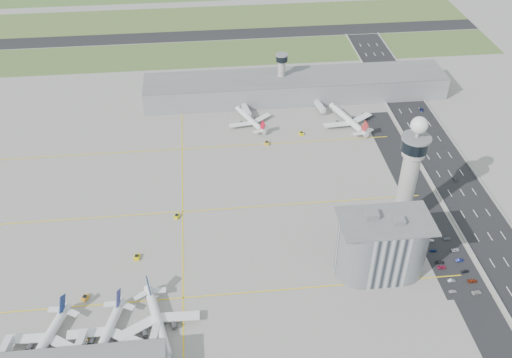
{
  "coord_description": "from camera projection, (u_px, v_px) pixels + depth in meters",
  "views": [
    {
      "loc": [
        -25.6,
        -204.25,
        198.04
      ],
      "look_at": [
        0.0,
        35.0,
        15.0
      ],
      "focal_mm": 40.0,
      "sensor_mm": 36.0,
      "label": 1
    }
  ],
  "objects": [
    {
      "name": "car_lot_10",
      "position": [
        455.0,
        250.0,
        280.29
      ],
      "size": [
        4.46,
        2.59,
        1.17
      ],
      "primitive_type": "imported",
      "rotation": [
        0.0,
        0.0,
        1.73
      ],
      "color": "silver",
      "rests_on": "ground"
    },
    {
      "name": "airplane_far_b",
      "position": [
        348.0,
        116.0,
        371.5
      ],
      "size": [
        48.52,
        52.45,
        11.99
      ],
      "primitive_type": null,
      "rotation": [
        0.0,
        0.0,
        1.91
      ],
      "color": "white",
      "rests_on": "ground"
    },
    {
      "name": "tug_5",
      "position": [
        301.0,
        133.0,
        364.01
      ],
      "size": [
        2.61,
        3.53,
        1.93
      ],
      "primitive_type": null,
      "rotation": [
        0.0,
        0.0,
        0.1
      ],
      "color": "yellow",
      "rests_on": "ground"
    },
    {
      "name": "car_lot_9",
      "position": [
        460.0,
        260.0,
        274.55
      ],
      "size": [
        4.01,
        1.75,
        1.28
      ],
      "primitive_type": "imported",
      "rotation": [
        0.0,
        0.0,
        1.67
      ],
      "color": "navy",
      "rests_on": "ground"
    },
    {
      "name": "ground",
      "position": [
        263.0,
        245.0,
        283.71
      ],
      "size": [
        1000.0,
        1000.0,
        0.0
      ],
      "primitive_type": "plane",
      "color": "#9D9A92"
    },
    {
      "name": "admin_building",
      "position": [
        382.0,
        246.0,
        261.44
      ],
      "size": [
        42.0,
        24.0,
        33.5
      ],
      "color": "#B2B2B7",
      "rests_on": "ground"
    },
    {
      "name": "parking_lot",
      "position": [
        450.0,
        263.0,
        273.72
      ],
      "size": [
        20.0,
        44.0,
        0.1
      ],
      "primitive_type": "cube",
      "color": "black",
      "rests_on": "ground"
    },
    {
      "name": "car_hw_2",
      "position": [
        421.0,
        110.0,
        388.3
      ],
      "size": [
        2.79,
        4.91,
        1.29
      ],
      "primitive_type": "imported",
      "rotation": [
        0.0,
        0.0,
        -0.14
      ],
      "color": "navy",
      "rests_on": "ground"
    },
    {
      "name": "car_lot_4",
      "position": [
        433.0,
        251.0,
        279.89
      ],
      "size": [
        3.38,
        1.49,
        1.13
      ],
      "primitive_type": "imported",
      "rotation": [
        0.0,
        0.0,
        1.53
      ],
      "color": "navy",
      "rests_on": "ground"
    },
    {
      "name": "car_lot_3",
      "position": [
        440.0,
        262.0,
        273.44
      ],
      "size": [
        4.38,
        2.05,
        1.24
      ],
      "primitive_type": "imported",
      "rotation": [
        0.0,
        0.0,
        1.49
      ],
      "color": "#222328",
      "rests_on": "ground"
    },
    {
      "name": "car_lot_1",
      "position": [
        452.0,
        280.0,
        264.17
      ],
      "size": [
        3.93,
        1.7,
        1.26
      ],
      "primitive_type": "imported",
      "rotation": [
        0.0,
        0.0,
        1.67
      ],
      "color": "#8B959F",
      "rests_on": "ground"
    },
    {
      "name": "tug_3",
      "position": [
        177.0,
        216.0,
        299.8
      ],
      "size": [
        3.69,
        4.16,
        2.01
      ],
      "primitive_type": null,
      "rotation": [
        0.0,
        0.0,
        2.67
      ],
      "color": "gold",
      "rests_on": "ground"
    },
    {
      "name": "tug_2",
      "position": [
        137.0,
        257.0,
        275.82
      ],
      "size": [
        2.95,
        3.89,
        2.08
      ],
      "primitive_type": null,
      "rotation": [
        0.0,
        0.0,
        -0.15
      ],
      "color": "yellow",
      "rests_on": "ground"
    },
    {
      "name": "taxiway_line_v",
      "position": [
        183.0,
        212.0,
        304.06
      ],
      "size": [
        0.6,
        260.0,
        0.01
      ],
      "primitive_type": "cube",
      "color": "yellow",
      "rests_on": "ground"
    },
    {
      "name": "car_lot_0",
      "position": [
        453.0,
        291.0,
        258.93
      ],
      "size": [
        3.68,
        1.54,
        1.24
      ],
      "primitive_type": "imported",
      "rotation": [
        0.0,
        0.0,
        1.59
      ],
      "color": "#B7B2C4",
      "rests_on": "ground"
    },
    {
      "name": "highway",
      "position": [
        485.0,
        229.0,
        293.42
      ],
      "size": [
        28.0,
        500.0,
        0.1
      ],
      "primitive_type": "cube",
      "color": "black",
      "rests_on": "ground"
    },
    {
      "name": "runway",
      "position": [
        205.0,
        35.0,
        489.32
      ],
      "size": [
        480.0,
        22.0,
        0.1
      ],
      "primitive_type": "cube",
      "color": "black",
      "rests_on": "ground"
    },
    {
      "name": "landside_road",
      "position": [
        445.0,
        246.0,
        283.39
      ],
      "size": [
        18.0,
        260.0,
        0.08
      ],
      "primitive_type": "cube",
      "color": "black",
      "rests_on": "ground"
    },
    {
      "name": "tug_4",
      "position": [
        267.0,
        143.0,
        355.01
      ],
      "size": [
        2.86,
        3.88,
        2.12
      ],
      "primitive_type": null,
      "rotation": [
        0.0,
        0.0,
        3.04
      ],
      "color": "gold",
      "rests_on": "ground"
    },
    {
      "name": "car_lot_6",
      "position": [
        477.0,
        292.0,
        258.29
      ],
      "size": [
        4.87,
        2.57,
        1.31
      ],
      "primitive_type": "imported",
      "rotation": [
        0.0,
        0.0,
        1.66
      ],
      "color": "#AFAFAF",
      "rests_on": "ground"
    },
    {
      "name": "airplane_far_a",
      "position": [
        250.0,
        117.0,
        372.33
      ],
      "size": [
        43.25,
        46.02,
        10.23
      ],
      "primitive_type": null,
      "rotation": [
        0.0,
        0.0,
        1.99
      ],
      "color": "white",
      "rests_on": "ground"
    },
    {
      "name": "jet_bridge_near_2",
      "position": [
        151.0,
        355.0,
        229.22
      ],
      "size": [
        5.39,
        14.31,
        5.7
      ],
      "primitive_type": null,
      "rotation": [
        0.0,
        0.0,
        1.4
      ],
      "color": "silver",
      "rests_on": "ground"
    },
    {
      "name": "grass_strip_0",
      "position": [
        206.0,
        54.0,
        460.05
      ],
      "size": [
        480.0,
        50.0,
        0.08
      ],
      "primitive_type": "cube",
      "color": "#445A2B",
      "rests_on": "ground"
    },
    {
      "name": "airplane_near_c",
      "position": [
        158.0,
        321.0,
        238.96
      ],
      "size": [
        45.96,
        50.67,
        12.06
      ],
      "primitive_type": null,
      "rotation": [
        0.0,
        0.0,
        -1.33
      ],
      "color": "white",
      "rests_on": "ground"
    },
    {
      "name": "car_lot_2",
      "position": [
        442.0,
        267.0,
        270.93
      ],
      "size": [
        4.32,
        2.17,
        1.17
      ],
      "primitive_type": "imported",
      "rotation": [
        0.0,
        0.0,
        1.52
      ],
      "color": "#B41E49",
      "rests_on": "ground"
    },
    {
      "name": "taxiway_line_h_2",
      "position": [
        182.0,
        149.0,
        351.54
      ],
      "size": [
        260.0,
        0.6,
        0.01
      ],
      "primitive_type": "cube",
      "color": "yellow",
      "rests_on": "ground"
    },
    {
      "name": "barrier_left",
      "position": [
        459.0,
        230.0,
        291.9
      ],
      "size": [
        0.6,
        500.0,
        1.2
      ],
      "primitive_type": "cube",
      "color": "#9E9E99",
      "rests_on": "ground"
    },
    {
      "name": "terminal_pier",
      "position": [
        296.0,
        86.0,
        399.44
      ],
      "size": [
        210.0,
        32.0,
        15.8
      ],
      "color": "gray",
      "rests_on": "ground"
    },
    {
      "name": "tug_0",
      "position": [
        90.0,
        337.0,
        238.59
      ],
      "size": [
        3.89,
        3.42,
        1.88
      ],
      "primitive_type": null,
      "rotation": [
        0.0,
        0.0,
        1.12
      ],
      "color": "orange",
      "rests_on": "ground"
    },
    {
      "name": "grass_strip_1",
      "position": [
        203.0,
        19.0,
        519.41
      ],
      "size": [
        480.0,
        60.0,
        0.08
      ],
      "primitive_type": "cube",
      "color": "#506630",
      "rests_on": "ground"
    },
    {
      "name": "car_lot_11",
      "position": [
        447.0,
        239.0,
        286.68
      ],
      "size": [
        3.85,
        1.71,
        1.1
      ],
      "primitive_type": "imported",
      "rotation": [
        0.0,
        0.0,
        1.62
      ],
      "color": "slate",
      "rests_on": "ground"
    },
    {
      "name": "tug_1",
      "position": [
        85.0,
        297.0,
        255.45
      ],
      "size": [
        3.77,
        4.26,
        2.06
      ],
      "primitive_type": null,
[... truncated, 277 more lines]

